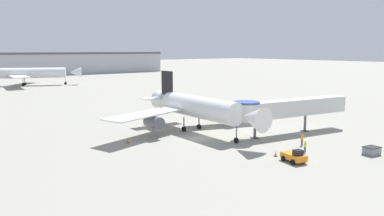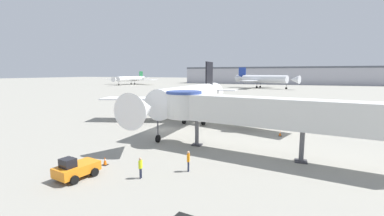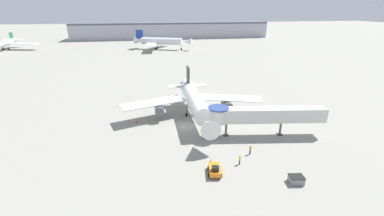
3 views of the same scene
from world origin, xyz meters
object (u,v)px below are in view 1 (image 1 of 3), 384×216
(main_airplane, at_px, (197,108))
(jet_bridge, at_px, (286,108))
(traffic_cone_near_nose, at_px, (276,154))
(ground_crew_wing_walker, at_px, (305,146))
(background_jet_blue_tail, at_px, (30,73))
(traffic_cone_starboard_wing, at_px, (255,122))
(pushback_tug_orange, at_px, (294,156))
(traffic_cone_port_wing, at_px, (128,140))
(ground_crew_marshaller, at_px, (302,139))
(service_container_gray, at_px, (372,151))

(main_airplane, height_order, jet_bridge, main_airplane)
(traffic_cone_near_nose, xyz_separation_m, ground_crew_wing_walker, (4.63, -1.35, 0.60))
(ground_crew_wing_walker, bearing_deg, background_jet_blue_tail, 175.05)
(traffic_cone_near_nose, relative_size, ground_crew_wing_walker, 0.46)
(traffic_cone_starboard_wing, relative_size, ground_crew_wing_walker, 0.43)
(main_airplane, relative_size, pushback_tug_orange, 9.72)
(pushback_tug_orange, xyz_separation_m, traffic_cone_port_wing, (-12.45, 22.12, -0.39))
(traffic_cone_port_wing, bearing_deg, ground_crew_marshaller, -41.01)
(ground_crew_marshaller, bearing_deg, traffic_cone_port_wing, -143.05)
(traffic_cone_near_nose, bearing_deg, traffic_cone_starboard_wing, 50.29)
(traffic_cone_near_nose, height_order, ground_crew_wing_walker, ground_crew_wing_walker)
(traffic_cone_near_nose, distance_m, traffic_cone_starboard_wing, 22.32)
(traffic_cone_starboard_wing, bearing_deg, ground_crew_marshaller, -112.83)
(ground_crew_wing_walker, bearing_deg, traffic_cone_port_wing, -146.55)
(jet_bridge, relative_size, pushback_tug_orange, 6.66)
(main_airplane, relative_size, background_jet_blue_tail, 0.97)
(main_airplane, relative_size, traffic_cone_port_wing, 43.15)
(jet_bridge, relative_size, background_jet_blue_tail, 0.66)
(pushback_tug_orange, bearing_deg, traffic_cone_port_wing, 129.57)
(traffic_cone_near_nose, relative_size, traffic_cone_starboard_wing, 1.08)
(jet_bridge, distance_m, traffic_cone_port_wing, 27.17)
(pushback_tug_orange, distance_m, ground_crew_marshaller, 8.99)
(service_container_gray, xyz_separation_m, traffic_cone_port_wing, (-23.87, 26.44, -0.19))
(main_airplane, relative_size, traffic_cone_near_nose, 43.63)
(service_container_gray, height_order, traffic_cone_port_wing, service_container_gray)
(main_airplane, distance_m, traffic_cone_port_wing, 14.03)
(ground_crew_wing_walker, bearing_deg, traffic_cone_near_nose, -113.16)
(traffic_cone_near_nose, height_order, ground_crew_marshaller, ground_crew_marshaller)
(pushback_tug_orange, distance_m, traffic_cone_port_wing, 25.39)
(service_container_gray, height_order, ground_crew_wing_walker, ground_crew_wing_walker)
(ground_crew_marshaller, bearing_deg, traffic_cone_near_nose, -91.88)
(main_airplane, relative_size, traffic_cone_starboard_wing, 47.08)
(traffic_cone_port_wing, relative_size, traffic_cone_near_nose, 1.01)
(jet_bridge, height_order, ground_crew_marshaller, jet_bridge)
(traffic_cone_starboard_wing, height_order, background_jet_blue_tail, background_jet_blue_tail)
(main_airplane, distance_m, traffic_cone_near_nose, 18.97)
(traffic_cone_port_wing, bearing_deg, pushback_tug_orange, -60.62)
(service_container_gray, relative_size, ground_crew_marshaller, 1.33)
(traffic_cone_near_nose, distance_m, ground_crew_wing_walker, 4.86)
(ground_crew_wing_walker, height_order, background_jet_blue_tail, background_jet_blue_tail)
(background_jet_blue_tail, bearing_deg, jet_bridge, -151.55)
(background_jet_blue_tail, bearing_deg, traffic_cone_port_wing, -163.97)
(service_container_gray, height_order, ground_crew_marshaller, ground_crew_marshaller)
(traffic_cone_port_wing, xyz_separation_m, ground_crew_marshaller, (20.21, -17.58, 0.64))
(main_airplane, height_order, service_container_gray, main_airplane)
(traffic_cone_port_wing, distance_m, traffic_cone_starboard_wing, 26.93)
(ground_crew_marshaller, bearing_deg, jet_bridge, 135.11)
(jet_bridge, height_order, traffic_cone_starboard_wing, jet_bridge)
(ground_crew_wing_walker, bearing_deg, pushback_tug_orange, -76.03)
(main_airplane, bearing_deg, ground_crew_marshaller, -68.02)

